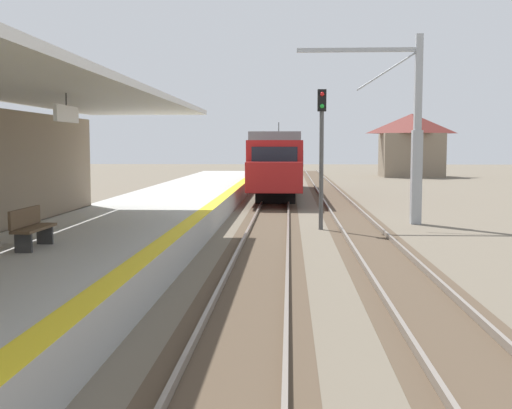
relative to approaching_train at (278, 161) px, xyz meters
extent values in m
cube|color=#A8A8A3|center=(-4.40, -23.64, -1.73)|extent=(5.00, 80.00, 0.90)
cube|color=yellow|center=(-2.15, -23.64, -1.27)|extent=(0.50, 80.00, 0.01)
cube|color=silver|center=(-4.50, -29.52, 2.17)|extent=(4.40, 24.00, 0.16)
cube|color=white|center=(-4.10, -27.52, 1.64)|extent=(0.08, 1.40, 0.36)
cylinder|color=#333333|center=(-4.10, -27.52, 1.96)|extent=(0.03, 0.03, 0.27)
cube|color=#4C3D2D|center=(0.00, -19.64, -2.17)|extent=(2.34, 120.00, 0.01)
cube|color=slate|center=(-0.72, -19.64, -2.09)|extent=(0.08, 120.00, 0.15)
cube|color=slate|center=(0.72, -19.64, -2.09)|extent=(0.08, 120.00, 0.15)
cube|color=#4C3D2D|center=(3.40, -19.64, -2.17)|extent=(2.34, 120.00, 0.01)
cube|color=slate|center=(2.68, -19.64, -2.09)|extent=(0.08, 120.00, 0.15)
cube|color=slate|center=(4.12, -19.64, -2.09)|extent=(0.08, 120.00, 0.15)
cube|color=maroon|center=(0.00, 0.38, -0.11)|extent=(2.90, 18.00, 2.70)
cube|color=slate|center=(0.00, 0.38, 1.46)|extent=(2.67, 18.00, 0.44)
cube|color=black|center=(0.00, -8.64, 0.30)|extent=(2.32, 0.06, 1.21)
cube|color=maroon|center=(0.00, -9.42, -0.58)|extent=(2.78, 1.60, 1.49)
cube|color=black|center=(1.46, 0.38, 0.30)|extent=(0.04, 15.84, 0.86)
cylinder|color=#333333|center=(0.00, 3.98, 2.13)|extent=(0.06, 0.06, 0.90)
cube|color=black|center=(0.00, -5.47, -1.82)|extent=(2.17, 2.20, 0.72)
cube|color=black|center=(0.00, 6.23, -1.82)|extent=(2.17, 2.20, 0.72)
cylinder|color=#4C4C4C|center=(1.94, -17.26, 0.02)|extent=(0.16, 0.16, 4.40)
cube|color=black|center=(1.94, -17.26, 2.62)|extent=(0.32, 0.24, 0.80)
sphere|color=red|center=(1.94, -17.40, 2.84)|extent=(0.16, 0.16, 0.16)
sphere|color=green|center=(1.94, -17.40, 2.40)|extent=(0.16, 0.16, 0.16)
cube|color=#9EA3A8|center=(5.82, -15.31, -0.30)|extent=(0.40, 0.40, 3.75)
cube|color=#9EA3A8|center=(5.82, -15.31, 3.45)|extent=(0.28, 0.28, 3.75)
cube|color=#9EA3A8|center=(3.42, -15.31, 4.72)|extent=(4.80, 0.16, 0.16)
cylinder|color=#9EA3A8|center=(4.62, -15.31, 3.92)|extent=(2.47, 0.07, 1.60)
cube|color=brown|center=(-4.78, -27.81, -0.84)|extent=(0.44, 1.60, 0.06)
cube|color=brown|center=(-4.98, -27.81, -0.60)|extent=(0.06, 1.60, 0.40)
cube|color=#333333|center=(-4.78, -28.41, -1.06)|extent=(0.36, 0.08, 0.44)
cube|color=#333333|center=(-4.78, -27.21, -1.06)|extent=(0.36, 0.08, 0.44)
cube|color=#7F705B|center=(13.12, 25.55, 0.02)|extent=(6.00, 4.80, 4.40)
pyramid|color=maroon|center=(13.12, 25.55, 3.22)|extent=(6.60, 5.28, 2.00)
camera|label=1|loc=(0.76, -41.61, 0.95)|focal=45.75mm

